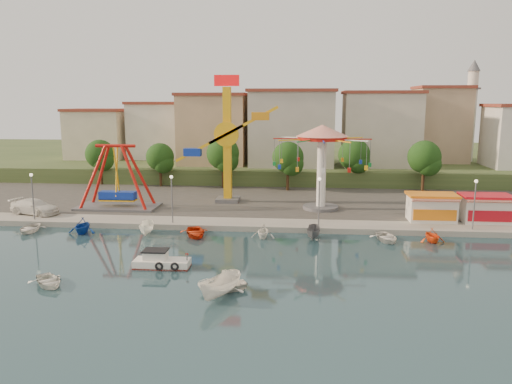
# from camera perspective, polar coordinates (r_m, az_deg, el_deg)

# --- Properties ---
(ground) EXTENTS (200.00, 200.00, 0.00)m
(ground) POSITION_cam_1_polar(r_m,az_deg,el_deg) (42.28, -3.39, -8.74)
(ground) COLOR #142E37
(ground) RESTS_ON ground
(quay_deck) EXTENTS (200.00, 100.00, 0.60)m
(quay_deck) POSITION_cam_1_polar(r_m,az_deg,el_deg) (102.55, 1.88, 2.79)
(quay_deck) COLOR #9E998E
(quay_deck) RESTS_ON ground
(asphalt_pad) EXTENTS (90.00, 28.00, 0.01)m
(asphalt_pad) POSITION_cam_1_polar(r_m,az_deg,el_deg) (70.98, 0.28, -0.36)
(asphalt_pad) COLOR #4C4944
(asphalt_pad) RESTS_ON quay_deck
(hill_terrace) EXTENTS (200.00, 60.00, 3.00)m
(hill_terrace) POSITION_cam_1_polar(r_m,az_deg,el_deg) (107.36, 2.05, 3.77)
(hill_terrace) COLOR #384C26
(hill_terrace) RESTS_ON ground
(pirate_ship_ride) EXTENTS (10.00, 5.00, 8.00)m
(pirate_ship_ride) POSITION_cam_1_polar(r_m,az_deg,el_deg) (64.27, -15.61, 1.55)
(pirate_ship_ride) COLOR #59595E
(pirate_ship_ride) RESTS_ON quay_deck
(kamikaze_tower) EXTENTS (9.01, 3.10, 16.50)m
(kamikaze_tower) POSITION_cam_1_polar(r_m,az_deg,el_deg) (65.22, -2.92, 5.52)
(kamikaze_tower) COLOR #59595E
(kamikaze_tower) RESTS_ON quay_deck
(wave_swinger) EXTENTS (11.60, 11.60, 10.40)m
(wave_swinger) POSITION_cam_1_polar(r_m,az_deg,el_deg) (61.34, 7.55, 5.01)
(wave_swinger) COLOR #59595E
(wave_swinger) RESTS_ON quay_deck
(booth_left) EXTENTS (5.40, 3.78, 3.08)m
(booth_left) POSITION_cam_1_polar(r_m,az_deg,el_deg) (58.94, 19.43, -1.65)
(booth_left) COLOR white
(booth_left) RESTS_ON quay_deck
(booth_mid) EXTENTS (5.40, 3.78, 3.08)m
(booth_mid) POSITION_cam_1_polar(r_m,az_deg,el_deg) (60.62, 24.75, -1.69)
(booth_mid) COLOR white
(booth_mid) RESTS_ON quay_deck
(lamp_post_0) EXTENTS (0.14, 0.14, 5.00)m
(lamp_post_0) POSITION_cam_1_polar(r_m,az_deg,el_deg) (61.48, -24.14, -0.59)
(lamp_post_0) COLOR #59595E
(lamp_post_0) RESTS_ON quay_deck
(lamp_post_1) EXTENTS (0.14, 0.14, 5.00)m
(lamp_post_1) POSITION_cam_1_polar(r_m,az_deg,el_deg) (55.40, -9.57, -0.94)
(lamp_post_1) COLOR #59595E
(lamp_post_1) RESTS_ON quay_deck
(lamp_post_2) EXTENTS (0.14, 0.14, 5.00)m
(lamp_post_2) POSITION_cam_1_polar(r_m,az_deg,el_deg) (53.58, 7.20, -1.26)
(lamp_post_2) COLOR #59595E
(lamp_post_2) RESTS_ON quay_deck
(lamp_post_3) EXTENTS (0.14, 0.14, 5.00)m
(lamp_post_3) POSITION_cam_1_polar(r_m,az_deg,el_deg) (56.43, 23.67, -1.47)
(lamp_post_3) COLOR #59595E
(lamp_post_3) RESTS_ON quay_deck
(tree_0) EXTENTS (4.60, 4.60, 7.19)m
(tree_0) POSITION_cam_1_polar(r_m,az_deg,el_deg) (83.37, -17.41, 4.14)
(tree_0) COLOR #382314
(tree_0) RESTS_ON quay_deck
(tree_1) EXTENTS (4.35, 4.35, 6.80)m
(tree_1) POSITION_cam_1_polar(r_m,az_deg,el_deg) (79.37, -10.91, 3.94)
(tree_1) COLOR #382314
(tree_1) RESTS_ON quay_deck
(tree_2) EXTENTS (5.02, 5.02, 7.85)m
(tree_2) POSITION_cam_1_polar(r_m,az_deg,el_deg) (76.67, -3.81, 4.43)
(tree_2) COLOR #382314
(tree_2) RESTS_ON quay_deck
(tree_3) EXTENTS (4.68, 4.68, 7.32)m
(tree_3) POSITION_cam_1_polar(r_m,az_deg,el_deg) (74.32, 3.67, 3.96)
(tree_3) COLOR #382314
(tree_3) RESTS_ON quay_deck
(tree_4) EXTENTS (4.86, 4.86, 7.60)m
(tree_4) POSITION_cam_1_polar(r_m,az_deg,el_deg) (77.63, 11.16, 4.20)
(tree_4) COLOR #382314
(tree_4) RESTS_ON quay_deck
(tree_5) EXTENTS (4.83, 4.83, 7.54)m
(tree_5) POSITION_cam_1_polar(r_m,az_deg,el_deg) (77.51, 18.68, 3.81)
(tree_5) COLOR #382314
(tree_5) RESTS_ON quay_deck
(building_0) EXTENTS (9.26, 9.53, 11.87)m
(building_0) POSITION_cam_1_polar(r_m,az_deg,el_deg) (94.37, -19.55, 6.81)
(building_0) COLOR beige
(building_0) RESTS_ON hill_terrace
(building_1) EXTENTS (12.33, 9.01, 8.63)m
(building_1) POSITION_cam_1_polar(r_m,az_deg,el_deg) (95.15, -11.51, 6.24)
(building_1) COLOR silver
(building_1) RESTS_ON hill_terrace
(building_2) EXTENTS (11.95, 9.28, 11.23)m
(building_2) POSITION_cam_1_polar(r_m,az_deg,el_deg) (92.70, -3.57, 7.13)
(building_2) COLOR tan
(building_2) RESTS_ON hill_terrace
(building_3) EXTENTS (12.59, 10.50, 9.20)m
(building_3) POSITION_cam_1_polar(r_m,az_deg,el_deg) (88.49, 5.02, 6.29)
(building_3) COLOR beige
(building_3) RESTS_ON hill_terrace
(building_4) EXTENTS (10.75, 9.23, 9.24)m
(building_4) POSITION_cam_1_polar(r_m,az_deg,el_deg) (92.77, 13.44, 6.25)
(building_4) COLOR beige
(building_4) RESTS_ON hill_terrace
(building_5) EXTENTS (12.77, 10.96, 11.21)m
(building_5) POSITION_cam_1_polar(r_m,az_deg,el_deg) (93.67, 21.75, 6.44)
(building_5) COLOR tan
(building_5) RESTS_ON hill_terrace
(minaret) EXTENTS (2.80, 2.80, 18.00)m
(minaret) POSITION_cam_1_polar(r_m,az_deg,el_deg) (98.11, 23.37, 8.79)
(minaret) COLOR silver
(minaret) RESTS_ON hill_terrace
(cabin_motorboat) EXTENTS (4.69, 1.96, 1.64)m
(cabin_motorboat) POSITION_cam_1_polar(r_m,az_deg,el_deg) (43.15, -10.84, -7.90)
(cabin_motorboat) COLOR white
(cabin_motorboat) RESTS_ON ground
(rowboat_a) EXTENTS (4.22, 4.28, 0.73)m
(rowboat_a) POSITION_cam_1_polar(r_m,az_deg,el_deg) (41.56, -22.63, -9.37)
(rowboat_a) COLOR white
(rowboat_a) RESTS_ON ground
(rowboat_b) EXTENTS (4.36, 3.88, 0.75)m
(rowboat_b) POSITION_cam_1_polar(r_m,az_deg,el_deg) (37.58, -3.84, -10.64)
(rowboat_b) COLOR white
(rowboat_b) RESTS_ON ground
(skiff) EXTENTS (3.50, 4.63, 1.69)m
(skiff) POSITION_cam_1_polar(r_m,az_deg,el_deg) (36.11, -4.11, -10.73)
(skiff) COLOR white
(skiff) RESTS_ON ground
(van) EXTENTS (6.55, 4.08, 1.77)m
(van) POSITION_cam_1_polar(r_m,az_deg,el_deg) (64.60, -23.96, -1.55)
(van) COLOR silver
(van) RESTS_ON quay_deck
(moored_boat_0) EXTENTS (3.14, 4.06, 0.77)m
(moored_boat_0) POSITION_cam_1_polar(r_m,az_deg,el_deg) (58.76, -24.50, -3.81)
(moored_boat_0) COLOR silver
(moored_boat_0) RESTS_ON ground
(moored_boat_1) EXTENTS (2.97, 3.39, 1.71)m
(moored_boat_1) POSITION_cam_1_polar(r_m,az_deg,el_deg) (55.96, -19.25, -3.63)
(moored_boat_1) COLOR #123DA0
(moored_boat_1) RESTS_ON ground
(moored_boat_2) EXTENTS (1.98, 3.85, 1.42)m
(moored_boat_2) POSITION_cam_1_polar(r_m,az_deg,el_deg) (53.47, -12.37, -4.08)
(moored_boat_2) COLOR white
(moored_boat_2) RESTS_ON ground
(moored_boat_3) EXTENTS (4.05, 4.80, 0.85)m
(moored_boat_3) POSITION_cam_1_polar(r_m,az_deg,el_deg) (52.23, -6.97, -4.58)
(moored_boat_3) COLOR red
(moored_boat_3) RESTS_ON ground
(moored_boat_4) EXTENTS (2.55, 2.91, 1.47)m
(moored_boat_4) POSITION_cam_1_polar(r_m,az_deg,el_deg) (51.12, 0.83, -4.47)
(moored_boat_4) COLOR white
(moored_boat_4) RESTS_ON ground
(moored_boat_5) EXTENTS (1.63, 3.60, 1.35)m
(moored_boat_5) POSITION_cam_1_polar(r_m,az_deg,el_deg) (51.00, 6.60, -4.65)
(moored_boat_5) COLOR #59595E
(moored_boat_5) RESTS_ON ground
(moored_boat_6) EXTENTS (3.42, 4.23, 0.77)m
(moored_boat_6) POSITION_cam_1_polar(r_m,az_deg,el_deg) (51.76, 14.70, -5.03)
(moored_boat_6) COLOR silver
(moored_boat_6) RESTS_ON ground
(moored_boat_7) EXTENTS (2.89, 3.18, 1.45)m
(moored_boat_7) POSITION_cam_1_polar(r_m,az_deg,el_deg) (52.59, 19.50, -4.67)
(moored_boat_7) COLOR #F24E15
(moored_boat_7) RESTS_ON ground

